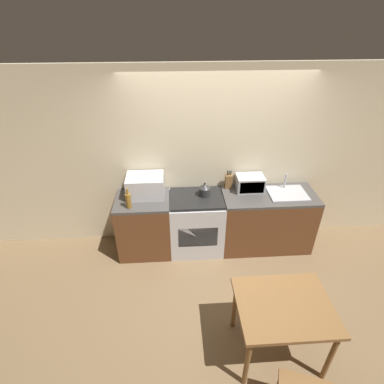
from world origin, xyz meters
TOP-DOWN VIEW (x-y plane):
  - ground_plane at (0.00, 0.00)m, footprint 16.00×16.00m
  - wall_back at (0.00, 1.08)m, footprint 10.00×0.06m
  - counter_left_run at (-1.04, 0.74)m, footprint 0.75×0.62m
  - counter_right_run at (0.76, 0.74)m, footprint 1.32×0.62m
  - stove_range at (-0.29, 0.74)m, footprint 0.76×0.62m
  - kettle at (-0.17, 0.78)m, footprint 0.16×0.16m
  - microwave at (-0.99, 0.84)m, footprint 0.51×0.37m
  - bottle at (-1.20, 0.55)m, footprint 0.07×0.07m
  - knife_block at (0.19, 0.96)m, footprint 0.10×0.08m
  - toaster_oven at (0.49, 0.89)m, footprint 0.39×0.28m
  - sink_basin at (1.00, 0.74)m, footprint 0.53×0.42m
  - dining_table at (0.43, -0.95)m, footprint 0.92×0.75m

SIDE VIEW (x-z plane):
  - ground_plane at x=0.00m, z-range 0.00..0.00m
  - stove_range at x=-0.29m, z-range 0.00..0.90m
  - counter_right_run at x=0.76m, z-range 0.00..0.90m
  - counter_left_run at x=-1.04m, z-range 0.00..0.90m
  - dining_table at x=0.43m, z-range 0.27..1.02m
  - sink_basin at x=1.00m, z-range 0.79..1.03m
  - kettle at x=-0.17m, z-range 0.89..1.09m
  - knife_block at x=0.19m, z-range 0.87..1.15m
  - toaster_oven at x=0.49m, z-range 0.90..1.12m
  - bottle at x=-1.20m, z-range 0.87..1.16m
  - microwave at x=-0.99m, z-range 0.90..1.20m
  - wall_back at x=0.00m, z-range 0.00..2.60m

